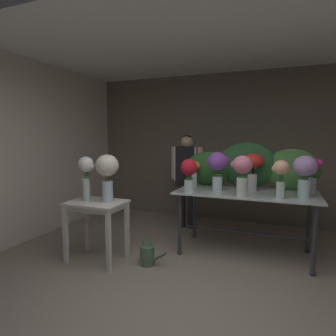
% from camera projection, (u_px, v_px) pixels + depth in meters
% --- Properties ---
extents(ground_plane, '(7.37, 7.37, 0.00)m').
position_uv_depth(ground_plane, '(216.00, 253.00, 3.89)').
color(ground_plane, gray).
extents(wall_back, '(5.65, 0.12, 2.74)m').
position_uv_depth(wall_back, '(237.00, 148.00, 5.29)').
color(wall_back, '#706656').
rests_on(wall_back, ground).
extents(wall_left, '(0.12, 3.47, 2.74)m').
position_uv_depth(wall_left, '(51.00, 149.00, 4.77)').
color(wall_left, beige).
rests_on(wall_left, ground).
extents(ceiling_slab, '(5.77, 3.47, 0.12)m').
position_uv_depth(ceiling_slab, '(220.00, 39.00, 3.58)').
color(ceiling_slab, silver).
rests_on(ceiling_slab, wall_back).
extents(display_table_glass, '(1.81, 0.91, 0.86)m').
position_uv_depth(display_table_glass, '(245.00, 202.00, 3.79)').
color(display_table_glass, silver).
rests_on(display_table_glass, ground).
extents(side_table_white, '(0.71, 0.51, 0.77)m').
position_uv_depth(side_table_white, '(96.00, 210.00, 3.60)').
color(side_table_white, silver).
rests_on(side_table_white, ground).
extents(florist, '(0.56, 0.24, 1.60)m').
position_uv_depth(florist, '(187.00, 172.00, 4.88)').
color(florist, '#232328').
rests_on(florist, ground).
extents(foliage_backdrop, '(1.88, 0.32, 0.65)m').
position_uv_depth(foliage_backdrop, '(245.00, 167.00, 4.07)').
color(foliage_backdrop, '#2D6028').
rests_on(foliage_backdrop, display_table_glass).
extents(vase_sunset_freesia, '(0.17, 0.17, 0.38)m').
position_uv_depth(vase_sunset_freesia, '(194.00, 171.00, 4.09)').
color(vase_sunset_freesia, silver).
rests_on(vase_sunset_freesia, display_table_glass).
extents(vase_peach_ranunculus, '(0.20, 0.18, 0.45)m').
position_uv_depth(vase_peach_ranunculus, '(281.00, 175.00, 3.33)').
color(vase_peach_ranunculus, silver).
rests_on(vase_peach_ranunculus, display_table_glass).
extents(vase_crimson_roses, '(0.21, 0.21, 0.44)m').
position_uv_depth(vase_crimson_roses, '(189.00, 172.00, 3.67)').
color(vase_crimson_roses, silver).
rests_on(vase_crimson_roses, display_table_glass).
extents(vase_rosy_dahlias, '(0.26, 0.23, 0.50)m').
position_uv_depth(vase_rosy_dahlias, '(242.00, 172.00, 3.42)').
color(vase_rosy_dahlias, silver).
rests_on(vase_rosy_dahlias, display_table_glass).
extents(vase_violet_tulips, '(0.29, 0.28, 0.52)m').
position_uv_depth(vase_violet_tulips, '(218.00, 166.00, 3.82)').
color(vase_violet_tulips, silver).
rests_on(vase_violet_tulips, display_table_glass).
extents(vase_lilac_snapdragons, '(0.27, 0.27, 0.51)m').
position_uv_depth(vase_lilac_snapdragons, '(305.00, 172.00, 3.35)').
color(vase_lilac_snapdragons, silver).
rests_on(vase_lilac_snapdragons, display_table_glass).
extents(vase_scarlet_anemones, '(0.31, 0.28, 0.50)m').
position_uv_depth(vase_scarlet_anemones, '(252.00, 166.00, 3.82)').
color(vase_scarlet_anemones, silver).
rests_on(vase_scarlet_anemones, display_table_glass).
extents(vase_magenta_stock, '(0.21, 0.18, 0.46)m').
position_uv_depth(vase_magenta_stock, '(313.00, 172.00, 3.56)').
color(vase_magenta_stock, silver).
rests_on(vase_magenta_stock, display_table_glass).
extents(vase_white_roses_tall, '(0.23, 0.20, 0.56)m').
position_uv_depth(vase_white_roses_tall, '(86.00, 172.00, 3.60)').
color(vase_white_roses_tall, silver).
rests_on(vase_white_roses_tall, side_table_white).
extents(vase_cream_lisianthus_tall, '(0.29, 0.29, 0.59)m').
position_uv_depth(vase_cream_lisianthus_tall, '(107.00, 171.00, 3.54)').
color(vase_cream_lisianthus_tall, silver).
rests_on(vase_cream_lisianthus_tall, side_table_white).
extents(watering_can, '(0.35, 0.18, 0.34)m').
position_uv_depth(watering_can, '(148.00, 255.00, 3.51)').
color(watering_can, '#4C704C').
rests_on(watering_can, ground).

